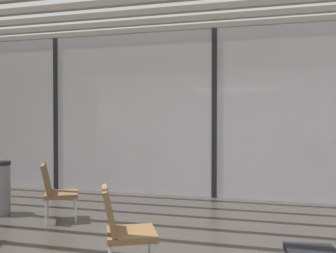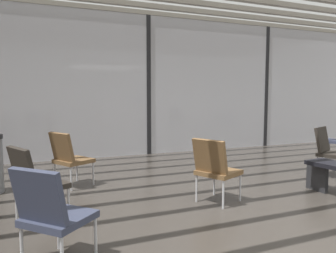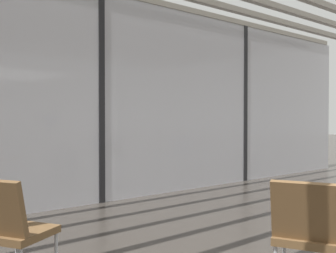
% 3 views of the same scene
% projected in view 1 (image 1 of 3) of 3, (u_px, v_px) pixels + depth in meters
% --- Properties ---
extents(glass_curtain_wall, '(14.00, 0.08, 3.33)m').
position_uv_depth(glass_curtain_wall, '(215.00, 113.00, 7.20)').
color(glass_curtain_wall, silver).
rests_on(glass_curtain_wall, ground).
extents(window_mullion_0, '(0.10, 0.12, 3.33)m').
position_uv_depth(window_mullion_0, '(57.00, 114.00, 8.10)').
color(window_mullion_0, black).
rests_on(window_mullion_0, ground).
extents(window_mullion_1, '(0.10, 0.12, 3.33)m').
position_uv_depth(window_mullion_1, '(215.00, 113.00, 7.20)').
color(window_mullion_1, black).
rests_on(window_mullion_1, ground).
extents(parked_airplane, '(12.20, 4.42, 4.42)m').
position_uv_depth(parked_airplane, '(230.00, 101.00, 12.97)').
color(parked_airplane, silver).
rests_on(parked_airplane, ground).
extents(lounge_chair_1, '(0.68, 0.66, 0.87)m').
position_uv_depth(lounge_chair_1, '(122.00, 225.00, 3.60)').
color(lounge_chair_1, brown).
rests_on(lounge_chair_1, ground).
extents(lounge_chair_4, '(0.69, 0.68, 0.87)m').
position_uv_depth(lounge_chair_4, '(55.00, 188.00, 5.52)').
color(lounge_chair_4, brown).
rests_on(lounge_chair_4, ground).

